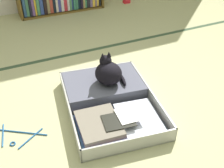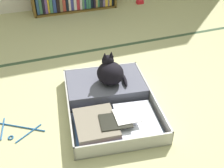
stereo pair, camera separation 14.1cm
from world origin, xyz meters
name	(u,v)px [view 1 (the left image)]	position (x,y,z in m)	size (l,w,h in m)	color
ground_plane	(102,110)	(0.00, 0.00, 0.00)	(10.00, 10.00, 0.00)	tan
tatami_border	(66,55)	(0.00, 0.97, 0.00)	(4.80, 0.05, 0.00)	#344931
open_suitcase	(108,99)	(0.08, 0.06, 0.05)	(0.80, 1.02, 0.12)	#B0AEA7
black_cat	(108,72)	(0.14, 0.19, 0.21)	(0.26, 0.25, 0.26)	black
clothes_hanger	(17,136)	(-0.66, -0.01, 0.00)	(0.36, 0.29, 0.01)	#215691
small_red_pouch	(127,1)	(1.31, 2.14, 0.02)	(0.10, 0.07, 0.05)	red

